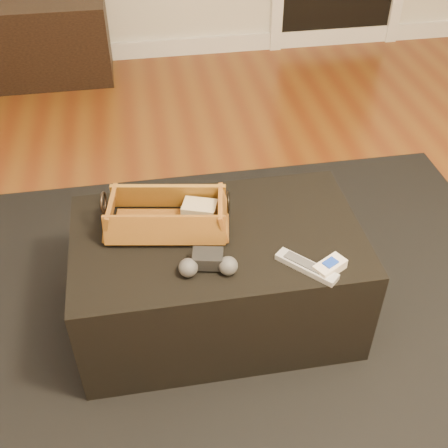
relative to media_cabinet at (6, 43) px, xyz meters
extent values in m
cube|color=brown|center=(0.99, -2.51, -0.26)|extent=(5.00, 5.50, 0.01)
cube|color=white|center=(0.99, 0.22, -0.20)|extent=(5.00, 0.04, 0.12)
cube|color=black|center=(0.00, 0.00, 0.00)|extent=(1.30, 0.45, 0.51)
cube|color=black|center=(1.01, -2.31, -0.25)|extent=(2.60, 2.00, 0.01)
cube|color=black|center=(1.01, -2.26, -0.03)|extent=(1.00, 0.60, 0.42)
cube|color=black|center=(0.83, -2.21, 0.20)|extent=(0.22, 0.06, 0.02)
cube|color=#C7B38A|center=(0.96, -2.19, 0.22)|extent=(0.14, 0.11, 0.06)
cube|color=#9A5B22|center=(0.85, -2.20, 0.18)|extent=(0.40, 0.23, 0.01)
cube|color=#946121|center=(0.86, -2.11, 0.24)|extent=(0.40, 0.10, 0.11)
cube|color=#8F5D20|center=(0.83, -2.29, 0.24)|extent=(0.40, 0.10, 0.11)
cube|color=#A16424|center=(1.04, -2.23, 0.24)|extent=(0.07, 0.20, 0.11)
cube|color=brown|center=(0.66, -2.17, 0.24)|extent=(0.07, 0.20, 0.11)
torus|color=black|center=(1.06, -2.24, 0.29)|extent=(0.02, 0.08, 0.08)
torus|color=black|center=(0.64, -2.16, 0.29)|extent=(0.02, 0.08, 0.08)
cube|color=black|center=(0.96, -2.41, 0.21)|extent=(0.11, 0.09, 0.05)
sphere|color=#3C3C3F|center=(0.89, -2.44, 0.21)|extent=(0.07, 0.07, 0.06)
sphere|color=#3F4043|center=(1.02, -2.45, 0.21)|extent=(0.07, 0.07, 0.06)
cube|color=silver|center=(1.27, -2.48, 0.19)|extent=(0.18, 0.19, 0.02)
cube|color=#3F4043|center=(1.27, -2.48, 0.20)|extent=(0.13, 0.14, 0.00)
cube|color=silver|center=(1.34, -2.50, 0.19)|extent=(0.12, 0.10, 0.03)
cube|color=#173AC4|center=(1.34, -2.50, 0.21)|extent=(0.06, 0.05, 0.01)
camera|label=1|loc=(0.79, -3.69, 1.45)|focal=45.00mm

